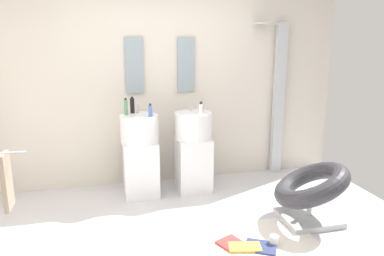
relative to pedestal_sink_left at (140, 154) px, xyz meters
The scene contains 19 objects.
ground_plane 1.34m from the pedestal_sink_left, 74.68° to the right, with size 4.80×3.60×0.04m, color silver.
rear_partition 0.97m from the pedestal_sink_left, 55.18° to the left, with size 4.80×0.10×2.60m, color beige.
pedestal_sink_left is the anchor object (origin of this frame).
pedestal_sink_right 0.65m from the pedestal_sink_left, ahead, with size 0.45×0.45×1.08m.
vanity_mirror_left 1.08m from the pedestal_sink_left, 90.00° to the left, with size 0.22×0.03×0.68m, color #8C9EA8.
vanity_mirror_right 1.26m from the pedestal_sink_left, 31.42° to the left, with size 0.22×0.03×0.68m, color #8C9EA8.
shower_column 2.02m from the pedestal_sink_left, 10.18° to the left, with size 0.49×0.24×2.05m.
lounge_chair 1.94m from the pedestal_sink_left, 33.85° to the right, with size 1.04×1.04×0.65m.
towel_rack 1.57m from the pedestal_sink_left, 143.37° to the right, with size 0.37×0.22×0.95m.
area_rug 1.74m from the pedestal_sink_left, 55.76° to the right, with size 1.08×0.82×0.01m, color white.
magazine_navy 1.78m from the pedestal_sink_left, 57.77° to the right, with size 0.28×0.22×0.02m, color navy.
magazine_ochre 1.69m from the pedestal_sink_left, 61.80° to the right, with size 0.29×0.16×0.02m, color gold.
magazine_red 1.56m from the pedestal_sink_left, 63.34° to the right, with size 0.21×0.20×0.02m, color #B73838.
coffee_mug 1.83m from the pedestal_sink_left, 53.55° to the right, with size 0.08×0.08×0.08m, color white.
soap_bottle_green 0.58m from the pedestal_sink_left, 163.40° to the left, with size 0.04×0.04×0.20m.
soap_bottle_grey 0.91m from the pedestal_sink_left, ahead, with size 0.05×0.05×0.12m.
soap_bottle_blue 0.56m from the pedestal_sink_left, 44.02° to the right, with size 0.05×0.05×0.15m.
soap_bottle_white 0.89m from the pedestal_sink_left, 12.74° to the right, with size 0.04×0.04×0.14m.
soap_bottle_black 0.58m from the pedestal_sink_left, 114.32° to the left, with size 0.05×0.05×0.20m.
Camera 1 is at (-0.71, -2.95, 1.82)m, focal length 33.97 mm.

